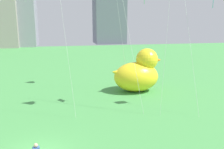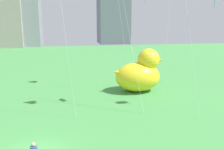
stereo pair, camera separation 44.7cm
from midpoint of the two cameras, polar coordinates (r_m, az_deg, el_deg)
The scene contains 2 objects.
giant_inflatable_duck at distance 30.16m, azimuth 5.70°, elevation 0.31°, with size 6.42×4.12×5.32m.
city_skyline at distance 90.79m, azimuth -19.76°, elevation 15.21°, with size 64.73×18.17×34.90m.
Camera 1 is at (2.00, -14.97, 8.67)m, focal length 38.90 mm.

